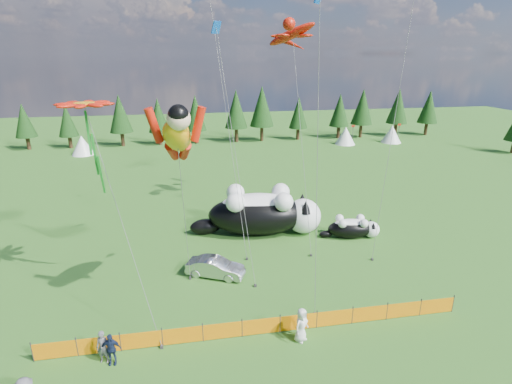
% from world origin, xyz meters
% --- Properties ---
extents(ground, '(160.00, 160.00, 0.00)m').
position_xyz_m(ground, '(0.00, 0.00, 0.00)').
color(ground, '#0C3609').
rests_on(ground, ground).
extents(safety_fence, '(22.06, 0.06, 1.10)m').
position_xyz_m(safety_fence, '(0.00, -3.00, 0.50)').
color(safety_fence, '#262626').
rests_on(safety_fence, ground).
extents(tree_line, '(90.00, 4.00, 8.00)m').
position_xyz_m(tree_line, '(0.00, 45.00, 4.00)').
color(tree_line, black).
rests_on(tree_line, ground).
extents(festival_tents, '(50.00, 3.20, 2.80)m').
position_xyz_m(festival_tents, '(11.00, 40.00, 1.40)').
color(festival_tents, white).
rests_on(festival_tents, ground).
extents(cat_large, '(10.60, 4.73, 3.83)m').
position_xyz_m(cat_large, '(2.52, 9.26, 1.82)').
color(cat_large, black).
rests_on(cat_large, ground).
extents(cat_small, '(4.80, 2.21, 1.74)m').
position_xyz_m(cat_small, '(9.37, 7.21, 0.83)').
color(cat_small, black).
rests_on(cat_small, ground).
extents(car, '(4.02, 2.78, 1.26)m').
position_xyz_m(car, '(-1.86, 3.22, 0.63)').
color(car, '#B8B8BD').
rests_on(car, ground).
extents(spectator_a, '(0.68, 0.51, 1.68)m').
position_xyz_m(spectator_a, '(-7.68, -3.60, 0.84)').
color(spectator_a, '#59585D').
rests_on(spectator_a, ground).
extents(spectator_c, '(1.00, 0.58, 1.64)m').
position_xyz_m(spectator_c, '(-7.29, -3.78, 0.82)').
color(spectator_c, '#16203C').
rests_on(spectator_c, ground).
extents(spectator_e, '(1.07, 1.02, 1.84)m').
position_xyz_m(spectator_e, '(1.91, -3.79, 0.92)').
color(spectator_e, silver).
rests_on(spectator_e, ground).
extents(superhero_kite, '(4.47, 5.48, 12.13)m').
position_xyz_m(superhero_kite, '(-3.69, 0.09, 9.97)').
color(superhero_kite, orange).
rests_on(superhero_kite, ground).
extents(gecko_kite, '(6.93, 13.59, 18.23)m').
position_xyz_m(gecko_kite, '(5.89, 14.74, 15.36)').
color(gecko_kite, red).
rests_on(gecko_kite, ground).
extents(flower_kite, '(5.59, 8.43, 13.27)m').
position_xyz_m(flower_kite, '(-8.54, 3.17, 11.10)').
color(flower_kite, red).
rests_on(flower_kite, ground).
extents(diamond_kite_a, '(2.18, 4.62, 16.23)m').
position_xyz_m(diamond_kite_a, '(-1.03, 5.49, 14.53)').
color(diamond_kite_a, '#0C4DBB').
rests_on(diamond_kite_a, ground).
extents(diamond_kite_c, '(0.83, 1.58, 17.07)m').
position_xyz_m(diamond_kite_c, '(3.04, -0.94, 15.49)').
color(diamond_kite_c, '#0C4DBB').
rests_on(diamond_kite_c, ground).
extents(diamond_kite_d, '(1.99, 7.74, 19.35)m').
position_xyz_m(diamond_kite_d, '(-0.91, 11.78, 16.88)').
color(diamond_kite_d, '#0EAA9D').
rests_on(diamond_kite_d, ground).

